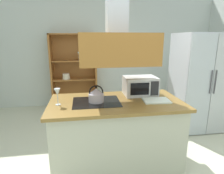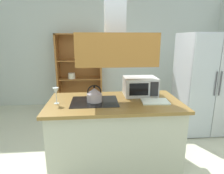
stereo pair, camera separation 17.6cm
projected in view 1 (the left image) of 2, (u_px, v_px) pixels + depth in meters
wall_back at (100, 52)px, 4.88m from camera, size 6.00×0.12×2.70m
kitchen_island at (116, 132)px, 2.60m from camera, size 1.72×0.91×0.90m
range_hood at (116, 38)px, 2.29m from camera, size 0.90×0.70×1.31m
refrigerator at (199, 82)px, 3.57m from camera, size 0.90×0.77×1.79m
dish_cabinet at (74, 76)px, 4.71m from camera, size 1.08×0.40×1.80m
kettle at (96, 95)px, 2.42m from camera, size 0.20×0.20×0.22m
cutting_board at (156, 100)px, 2.48m from camera, size 0.36×0.27×0.02m
microwave at (140, 86)px, 2.74m from camera, size 0.46×0.35×0.26m
wine_glass_on_counter at (57, 93)px, 2.31m from camera, size 0.08×0.08×0.21m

